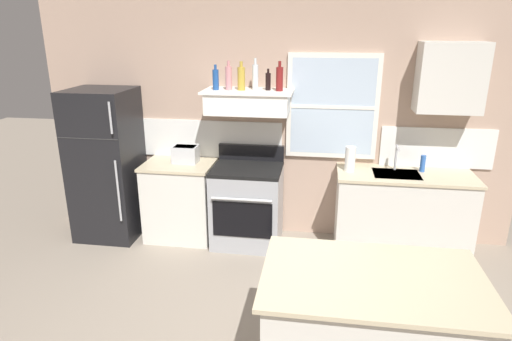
{
  "coord_description": "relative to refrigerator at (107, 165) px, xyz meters",
  "views": [
    {
      "loc": [
        0.54,
        -2.66,
        2.4
      ],
      "look_at": [
        -0.05,
        1.2,
        1.1
      ],
      "focal_mm": 30.64,
      "sensor_mm": 36.0,
      "label": 1
    }
  ],
  "objects": [
    {
      "name": "back_wall",
      "position": [
        1.93,
        0.39,
        0.48
      ],
      "size": [
        5.4,
        0.11,
        2.7
      ],
      "color": "tan",
      "rests_on": "ground_plane"
    },
    {
      "name": "refrigerator",
      "position": [
        0.0,
        0.0,
        0.0
      ],
      "size": [
        0.7,
        0.72,
        1.74
      ],
      "color": "black",
      "rests_on": "ground_plane"
    },
    {
      "name": "counter_left_of_stove",
      "position": [
        0.85,
        0.06,
        -0.41
      ],
      "size": [
        0.79,
        0.63,
        0.91
      ],
      "color": "silver",
      "rests_on": "ground_plane"
    },
    {
      "name": "toaster",
      "position": [
        0.92,
        0.1,
        0.14
      ],
      "size": [
        0.3,
        0.2,
        0.19
      ],
      "color": "silver",
      "rests_on": "counter_left_of_stove"
    },
    {
      "name": "stove_range",
      "position": [
        1.65,
        0.02,
        -0.4
      ],
      "size": [
        0.76,
        0.69,
        1.09
      ],
      "color": "#9EA0A5",
      "rests_on": "ground_plane"
    },
    {
      "name": "range_hood_shelf",
      "position": [
        1.65,
        0.12,
        0.76
      ],
      "size": [
        0.96,
        0.52,
        0.24
      ],
      "color": "white"
    },
    {
      "name": "bottle_blue_liqueur",
      "position": [
        1.31,
        0.08,
        0.99
      ],
      "size": [
        0.07,
        0.07,
        0.27
      ],
      "color": "#1E478C",
      "rests_on": "range_hood_shelf"
    },
    {
      "name": "bottle_rose_pink",
      "position": [
        1.45,
        0.09,
        1.01
      ],
      "size": [
        0.07,
        0.07,
        0.31
      ],
      "color": "#C67F84",
      "rests_on": "range_hood_shelf"
    },
    {
      "name": "bottle_champagne_gold_foil",
      "position": [
        1.58,
        0.1,
        1.0
      ],
      "size": [
        0.08,
        0.08,
        0.3
      ],
      "color": "#B29333",
      "rests_on": "range_hood_shelf"
    },
    {
      "name": "bottle_clear_tall",
      "position": [
        1.72,
        0.16,
        1.01
      ],
      "size": [
        0.06,
        0.06,
        0.33
      ],
      "color": "silver",
      "rests_on": "range_hood_shelf"
    },
    {
      "name": "bottle_balsamic_dark",
      "position": [
        1.86,
        0.14,
        0.97
      ],
      "size": [
        0.06,
        0.06,
        0.22
      ],
      "color": "black",
      "rests_on": "range_hood_shelf"
    },
    {
      "name": "bottle_red_label_wine",
      "position": [
        1.98,
        0.1,
        1.0
      ],
      "size": [
        0.07,
        0.07,
        0.31
      ],
      "color": "maroon",
      "rests_on": "range_hood_shelf"
    },
    {
      "name": "counter_right_with_sink",
      "position": [
        3.35,
        0.06,
        -0.41
      ],
      "size": [
        1.43,
        0.63,
        0.91
      ],
      "color": "silver",
      "rests_on": "ground_plane"
    },
    {
      "name": "sink_faucet",
      "position": [
        3.25,
        0.16,
        0.22
      ],
      "size": [
        0.03,
        0.17,
        0.28
      ],
      "color": "silver",
      "rests_on": "counter_right_with_sink"
    },
    {
      "name": "paper_towel_roll",
      "position": [
        2.76,
        0.06,
        0.18
      ],
      "size": [
        0.11,
        0.11,
        0.27
      ],
      "primitive_type": "cylinder",
      "color": "white",
      "rests_on": "counter_right_with_sink"
    },
    {
      "name": "dish_soap_bottle",
      "position": [
        3.53,
        0.16,
        0.13
      ],
      "size": [
        0.06,
        0.06,
        0.18
      ],
      "primitive_type": "cylinder",
      "color": "blue",
      "rests_on": "counter_right_with_sink"
    },
    {
      "name": "kitchen_island",
      "position": [
        2.81,
        -2.04,
        -0.41
      ],
      "size": [
        1.4,
        0.9,
        0.91
      ],
      "color": "silver",
      "rests_on": "ground_plane"
    },
    {
      "name": "upper_cabinet_right",
      "position": [
        3.7,
        0.2,
        1.03
      ],
      "size": [
        0.64,
        0.32,
        0.7
      ],
      "color": "silver"
    }
  ]
}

